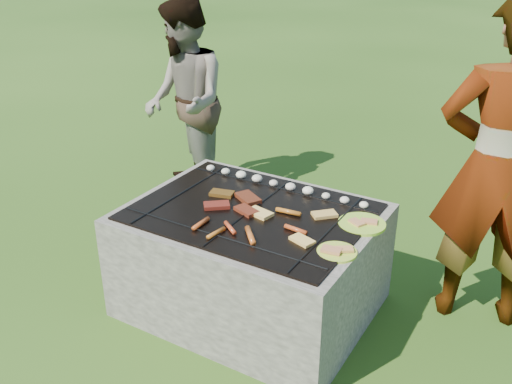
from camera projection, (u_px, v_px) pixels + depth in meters
The scene contains 10 objects.
lawn at pixel (252, 305), 3.29m from camera, with size 60.00×60.00×0.00m, color #204210.
fire_pit at pixel (251, 263), 3.17m from camera, with size 1.30×1.00×0.62m.
mushrooms at pixel (279, 184), 3.29m from camera, with size 1.05×0.06×0.04m.
pork_slabs at pixel (235, 201), 3.11m from camera, with size 0.38×0.31×0.02m.
sausages at pixel (250, 227), 2.84m from camera, with size 0.52×0.46×0.03m.
bread_on_grate at pixel (291, 220), 2.91m from camera, with size 0.46×0.42×0.02m.
plate_far at pixel (362, 224), 2.90m from camera, with size 0.32×0.32×0.03m.
plate_near at pixel (337, 252), 2.66m from camera, with size 0.21×0.21×0.03m.
cook at pixel (499, 168), 2.86m from camera, with size 0.64×0.42×1.76m, color gray.
bystander at pixel (185, 103), 4.31m from camera, with size 0.75×0.58×1.54m, color gray.
Camera 1 is at (1.40, -2.31, 1.99)m, focal length 40.00 mm.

